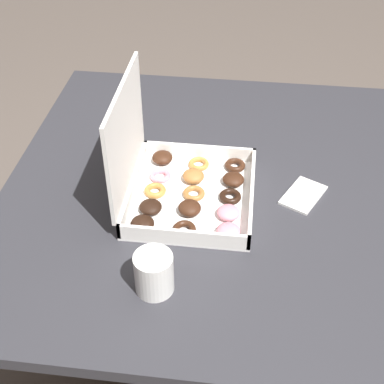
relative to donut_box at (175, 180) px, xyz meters
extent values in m
plane|color=#564C44|center=(0.06, -0.09, -0.77)|extent=(8.00, 8.00, 0.00)
cube|color=#2D2D33|center=(0.06, -0.09, -0.07)|extent=(1.05, 1.01, 0.03)
cylinder|color=#2D2D33|center=(0.54, -0.54, -0.42)|extent=(0.06, 0.06, 0.68)
cylinder|color=#2D2D33|center=(0.54, 0.37, -0.42)|extent=(0.06, 0.06, 0.68)
cube|color=white|center=(0.00, -0.04, -0.05)|extent=(0.32, 0.28, 0.01)
cube|color=white|center=(0.00, -0.18, -0.03)|extent=(0.32, 0.01, 0.04)
cube|color=white|center=(0.00, 0.10, -0.03)|extent=(0.32, 0.01, 0.04)
cube|color=white|center=(-0.15, -0.04, -0.03)|extent=(0.01, 0.28, 0.04)
cube|color=white|center=(0.16, -0.04, -0.03)|extent=(0.01, 0.28, 0.04)
cube|color=white|center=(0.00, 0.11, 0.11)|extent=(0.32, 0.01, 0.24)
ellipsoid|color=pink|center=(-0.12, -0.13, -0.03)|extent=(0.05, 0.05, 0.03)
ellipsoid|color=pink|center=(-0.06, -0.13, -0.04)|extent=(0.05, 0.05, 0.02)
torus|color=black|center=(0.00, -0.13, -0.04)|extent=(0.05, 0.05, 0.02)
ellipsoid|color=#381E11|center=(0.06, -0.13, -0.03)|extent=(0.05, 0.05, 0.03)
torus|color=#381E11|center=(0.12, -0.13, -0.04)|extent=(0.05, 0.05, 0.02)
torus|color=#381E11|center=(-0.12, -0.04, -0.04)|extent=(0.05, 0.05, 0.02)
ellipsoid|color=#381E11|center=(-0.05, -0.04, -0.03)|extent=(0.05, 0.05, 0.03)
torus|color=#9E6633|center=(0.01, -0.04, -0.04)|extent=(0.05, 0.05, 0.01)
ellipsoid|color=#9E6633|center=(0.06, -0.03, -0.03)|extent=(0.05, 0.05, 0.03)
torus|color=#B77A38|center=(0.12, -0.04, -0.04)|extent=(0.05, 0.05, 0.01)
ellipsoid|color=black|center=(-0.12, 0.06, -0.03)|extent=(0.05, 0.05, 0.03)
ellipsoid|color=black|center=(-0.06, 0.05, -0.04)|extent=(0.05, 0.05, 0.02)
torus|color=#B77A38|center=(0.00, 0.05, -0.04)|extent=(0.05, 0.05, 0.01)
torus|color=pink|center=(0.06, 0.05, -0.04)|extent=(0.05, 0.05, 0.01)
ellipsoid|color=#381E11|center=(0.13, 0.05, -0.03)|extent=(0.05, 0.05, 0.03)
cylinder|color=white|center=(-0.27, 0.00, -0.01)|extent=(0.08, 0.08, 0.09)
cylinder|color=black|center=(-0.27, 0.00, 0.03)|extent=(0.06, 0.06, 0.01)
cube|color=white|center=(0.04, -0.30, -0.05)|extent=(0.14, 0.12, 0.01)
camera|label=1|loc=(-0.94, -0.15, 0.77)|focal=50.00mm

